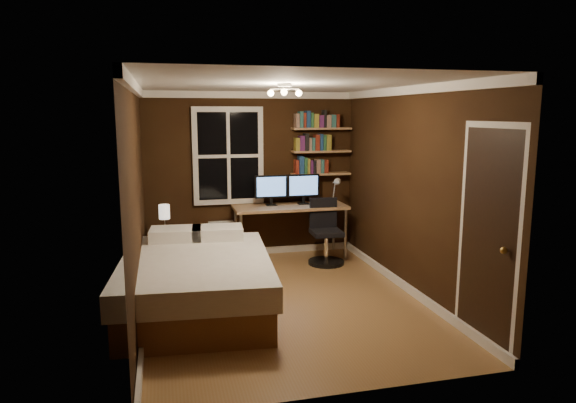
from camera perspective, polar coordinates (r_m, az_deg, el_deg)
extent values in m
plane|color=olive|center=(6.16, -0.58, -10.95)|extent=(4.20, 4.20, 0.00)
cube|color=black|center=(7.88, -4.11, 2.96)|extent=(3.20, 0.04, 2.50)
cube|color=black|center=(5.69, -16.47, -0.04)|extent=(0.04, 4.20, 2.50)
cube|color=black|center=(6.39, 13.50, 1.13)|extent=(0.04, 4.20, 2.50)
cube|color=white|center=(5.77, -0.63, 12.94)|extent=(3.20, 4.20, 0.02)
cube|color=white|center=(7.76, -6.65, 5.05)|extent=(1.06, 0.06, 1.46)
sphere|color=gold|center=(4.88, 22.85, -5.03)|extent=(0.06, 0.06, 0.06)
cube|color=#A77F51|center=(8.02, 3.67, 3.09)|extent=(0.92, 0.22, 0.03)
cube|color=#A77F51|center=(7.98, 3.70, 5.58)|extent=(0.92, 0.22, 0.03)
cube|color=#A77F51|center=(7.96, 3.73, 8.09)|extent=(0.92, 0.22, 0.03)
cube|color=brown|center=(5.92, -10.09, -10.19)|extent=(1.70, 2.29, 0.35)
cube|color=silver|center=(5.83, -10.18, -7.38)|extent=(1.79, 2.37, 0.26)
cube|color=white|center=(6.60, -12.38, -3.55)|extent=(0.66, 0.49, 0.15)
cube|color=white|center=(6.59, -7.84, -3.44)|extent=(0.66, 0.49, 0.15)
cube|color=brown|center=(7.47, -13.41, -5.51)|extent=(0.49, 0.49, 0.49)
cube|color=silver|center=(7.88, -7.42, -4.24)|extent=(0.38, 0.13, 0.57)
cube|color=#A77F51|center=(7.73, 0.23, -0.61)|extent=(1.70, 0.64, 0.04)
cylinder|color=beige|center=(7.39, -5.22, -4.34)|extent=(0.04, 0.04, 0.77)
cylinder|color=beige|center=(7.78, 6.41, -3.65)|extent=(0.04, 0.04, 0.77)
cylinder|color=beige|center=(7.93, -5.83, -3.38)|extent=(0.04, 0.04, 0.77)
cylinder|color=beige|center=(8.29, 5.08, -2.79)|extent=(0.04, 0.04, 0.77)
cylinder|color=black|center=(7.60, 4.25, -6.74)|extent=(0.52, 0.52, 0.05)
cylinder|color=silver|center=(7.54, 4.27, -5.14)|extent=(0.06, 0.06, 0.39)
cube|color=black|center=(7.48, 4.29, -3.46)|extent=(0.44, 0.44, 0.07)
cube|color=black|center=(7.61, 3.93, -1.25)|extent=(0.41, 0.07, 0.45)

